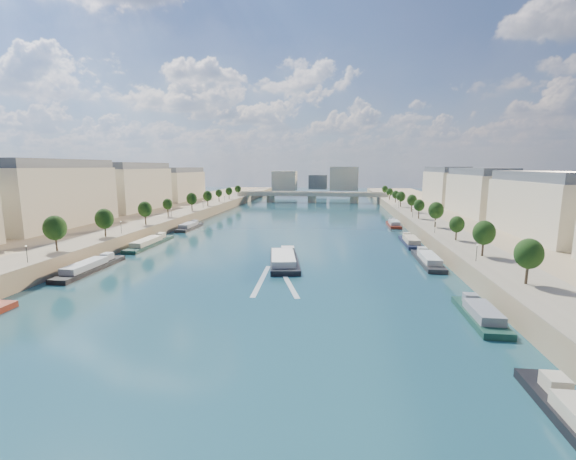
# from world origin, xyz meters

# --- Properties ---
(ground) EXTENTS (700.00, 700.00, 0.00)m
(ground) POSITION_xyz_m (0.00, 100.00, 0.00)
(ground) COLOR #0E2C3E
(ground) RESTS_ON ground
(quay_left) EXTENTS (44.00, 520.00, 5.00)m
(quay_left) POSITION_xyz_m (-72.00, 100.00, 2.50)
(quay_left) COLOR #9E8460
(quay_left) RESTS_ON ground
(quay_right) EXTENTS (44.00, 520.00, 5.00)m
(quay_right) POSITION_xyz_m (72.00, 100.00, 2.50)
(quay_right) COLOR #9E8460
(quay_right) RESTS_ON ground
(pave_left) EXTENTS (14.00, 520.00, 0.10)m
(pave_left) POSITION_xyz_m (-57.00, 100.00, 5.05)
(pave_left) COLOR gray
(pave_left) RESTS_ON quay_left
(pave_right) EXTENTS (14.00, 520.00, 0.10)m
(pave_right) POSITION_xyz_m (57.00, 100.00, 5.05)
(pave_right) COLOR gray
(pave_right) RESTS_ON quay_right
(trees_left) EXTENTS (4.80, 268.80, 8.26)m
(trees_left) POSITION_xyz_m (-55.00, 102.00, 10.48)
(trees_left) COLOR #382B1E
(trees_left) RESTS_ON ground
(trees_right) EXTENTS (4.80, 268.80, 8.26)m
(trees_right) POSITION_xyz_m (55.00, 110.00, 10.48)
(trees_right) COLOR #382B1E
(trees_right) RESTS_ON ground
(lamps_left) EXTENTS (0.36, 200.36, 4.28)m
(lamps_left) POSITION_xyz_m (-52.50, 90.00, 7.78)
(lamps_left) COLOR black
(lamps_left) RESTS_ON ground
(lamps_right) EXTENTS (0.36, 200.36, 4.28)m
(lamps_right) POSITION_xyz_m (52.50, 105.00, 7.78)
(lamps_right) COLOR black
(lamps_right) RESTS_ON ground
(buildings_left) EXTENTS (16.00, 226.00, 23.20)m
(buildings_left) POSITION_xyz_m (-85.00, 112.00, 16.45)
(buildings_left) COLOR #B9AF8E
(buildings_left) RESTS_ON ground
(buildings_right) EXTENTS (16.00, 226.00, 23.20)m
(buildings_right) POSITION_xyz_m (85.00, 112.00, 16.45)
(buildings_right) COLOR #B9AF8E
(buildings_right) RESTS_ON ground
(skyline) EXTENTS (79.00, 42.00, 22.00)m
(skyline) POSITION_xyz_m (3.19, 319.52, 14.66)
(skyline) COLOR #B9AF8E
(skyline) RESTS_ON ground
(bridge) EXTENTS (112.00, 12.00, 8.15)m
(bridge) POSITION_xyz_m (0.00, 244.58, 5.08)
(bridge) COLOR #C1B79E
(bridge) RESTS_ON ground
(tour_barge) EXTENTS (12.23, 28.05, 3.74)m
(tour_barge) POSITION_xyz_m (4.56, 56.58, 1.01)
(tour_barge) COLOR black
(tour_barge) RESTS_ON ground
(wake) EXTENTS (11.94, 26.03, 0.04)m
(wake) POSITION_xyz_m (4.56, 39.97, 0.02)
(wake) COLOR silver
(wake) RESTS_ON ground
(moored_barges_left) EXTENTS (5.00, 160.50, 3.60)m
(moored_barges_left) POSITION_xyz_m (-45.50, 43.02, 0.84)
(moored_barges_left) COLOR #161F30
(moored_barges_left) RESTS_ON ground
(moored_barges_right) EXTENTS (5.00, 163.91, 3.60)m
(moored_barges_right) POSITION_xyz_m (45.50, 56.73, 0.84)
(moored_barges_right) COLOR black
(moored_barges_right) RESTS_ON ground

